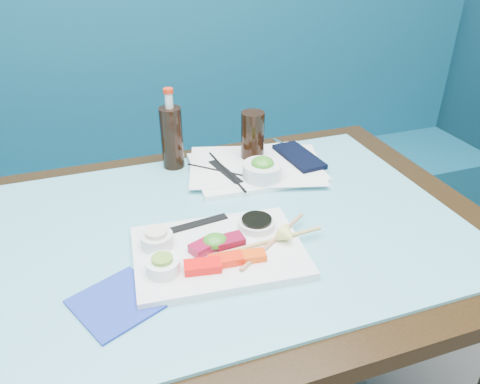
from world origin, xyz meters
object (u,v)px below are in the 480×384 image
object	(u,v)px
booth_bench	(152,196)
serving_tray	(256,168)
dining_table	(201,261)
seaweed_bowl	(262,171)
cola_bottle_body	(172,138)
blue_napkin	(117,303)
cola_glass	(253,135)
sashimi_plate	(219,252)

from	to	relation	value
booth_bench	serving_tray	size ratio (longest dim) A/B	8.51
dining_table	serving_tray	size ratio (longest dim) A/B	3.97
seaweed_bowl	cola_bottle_body	bearing A→B (deg)	139.45
cola_bottle_body	blue_napkin	size ratio (longest dim) A/B	1.22
booth_bench	seaweed_bowl	distance (m)	0.82
cola_glass	cola_bottle_body	world-z (taller)	cola_bottle_body
cola_glass	serving_tray	bearing A→B (deg)	-100.30
serving_tray	blue_napkin	size ratio (longest dim) A/B	2.43
seaweed_bowl	cola_bottle_body	distance (m)	0.28
sashimi_plate	cola_glass	bearing A→B (deg)	65.65
serving_tray	cola_glass	size ratio (longest dim) A/B	2.53
serving_tray	cola_glass	xyz separation A→B (m)	(0.01, 0.05, 0.08)
dining_table	sashimi_plate	distance (m)	0.15
serving_tray	blue_napkin	bearing A→B (deg)	-132.72
serving_tray	dining_table	bearing A→B (deg)	-130.58
sashimi_plate	blue_napkin	world-z (taller)	sashimi_plate
sashimi_plate	seaweed_bowl	size ratio (longest dim) A/B	3.31
dining_table	cola_glass	xyz separation A→B (m)	(0.24, 0.29, 0.17)
sashimi_plate	seaweed_bowl	distance (m)	0.34
dining_table	blue_napkin	xyz separation A→B (m)	(-0.21, -0.18, 0.09)
seaweed_bowl	dining_table	bearing A→B (deg)	-143.45
serving_tray	cola_bottle_body	xyz separation A→B (m)	(-0.22, 0.10, 0.08)
sashimi_plate	cola_bottle_body	bearing A→B (deg)	95.13
seaweed_bowl	cola_bottle_body	xyz separation A→B (m)	(-0.21, 0.18, 0.05)
cola_bottle_body	blue_napkin	bearing A→B (deg)	-112.99
booth_bench	cola_glass	distance (m)	0.76
sashimi_plate	serving_tray	world-z (taller)	sashimi_plate
booth_bench	seaweed_bowl	bearing A→B (deg)	-72.01
dining_table	cola_bottle_body	distance (m)	0.38
cola_glass	cola_bottle_body	distance (m)	0.23
cola_glass	sashimi_plate	bearing A→B (deg)	-119.46
serving_tray	cola_bottle_body	bearing A→B (deg)	158.32
dining_table	sashimi_plate	size ratio (longest dim) A/B	3.94
cola_bottle_body	dining_table	bearing A→B (deg)	-92.34
booth_bench	dining_table	size ratio (longest dim) A/B	2.14
booth_bench	blue_napkin	bearing A→B (deg)	-101.47
dining_table	serving_tray	distance (m)	0.34
cola_bottle_body	blue_napkin	world-z (taller)	cola_bottle_body
seaweed_bowl	cola_glass	distance (m)	0.14
cola_glass	blue_napkin	size ratio (longest dim) A/B	0.96
dining_table	cola_bottle_body	size ratio (longest dim) A/B	7.91
booth_bench	sashimi_plate	world-z (taller)	booth_bench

